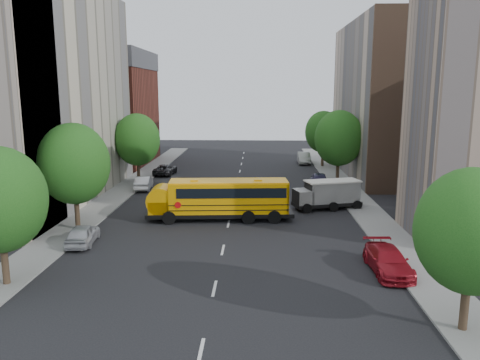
# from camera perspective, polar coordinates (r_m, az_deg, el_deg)

# --- Properties ---
(ground) EXTENTS (120.00, 120.00, 0.00)m
(ground) POSITION_cam_1_polar(r_m,az_deg,el_deg) (38.19, -1.24, -4.54)
(ground) COLOR black
(ground) RESTS_ON ground
(sidewalk_left) EXTENTS (3.00, 80.00, 0.12)m
(sidewalk_left) POSITION_cam_1_polar(r_m,az_deg,el_deg) (45.07, -15.63, -2.47)
(sidewalk_left) COLOR slate
(sidewalk_left) RESTS_ON ground
(sidewalk_right) EXTENTS (3.00, 80.00, 0.12)m
(sidewalk_right) POSITION_cam_1_polar(r_m,az_deg,el_deg) (43.96, 14.31, -2.74)
(sidewalk_right) COLOR slate
(sidewalk_right) RESTS_ON ground
(lane_markings) EXTENTS (0.15, 64.00, 0.01)m
(lane_markings) POSITION_cam_1_polar(r_m,az_deg,el_deg) (47.89, -0.55, -1.36)
(lane_markings) COLOR silver
(lane_markings) RESTS_ON ground
(building_left_cream) EXTENTS (10.00, 26.00, 20.00)m
(building_left_cream) POSITION_cam_1_polar(r_m,az_deg,el_deg) (47.27, -23.52, 9.81)
(building_left_cream) COLOR beige
(building_left_cream) RESTS_ON ground
(building_left_redbrick) EXTENTS (10.00, 15.00, 13.00)m
(building_left_redbrick) POSITION_cam_1_polar(r_m,az_deg,el_deg) (67.92, -15.31, 7.41)
(building_left_redbrick) COLOR maroon
(building_left_redbrick) RESTS_ON ground
(building_right_far) EXTENTS (10.00, 22.00, 18.00)m
(building_right_far) POSITION_cam_1_polar(r_m,az_deg,el_deg) (58.93, 17.92, 9.23)
(building_right_far) COLOR #C4AD98
(building_right_far) RESTS_ON ground
(building_right_sidewall) EXTENTS (10.10, 0.30, 18.00)m
(building_right_sidewall) POSITION_cam_1_polar(r_m,az_deg,el_deg) (48.43, 21.44, 8.77)
(building_right_sidewall) COLOR brown
(building_right_sidewall) RESTS_ON ground
(street_tree_1) EXTENTS (5.12, 5.12, 7.90)m
(street_tree_1) POSITION_cam_1_polar(r_m,az_deg,el_deg) (35.68, -19.59, 1.87)
(street_tree_1) COLOR #38281C
(street_tree_1) RESTS_ON ground
(street_tree_2) EXTENTS (4.99, 4.99, 7.71)m
(street_tree_2) POSITION_cam_1_polar(r_m,az_deg,el_deg) (52.70, -12.43, 4.82)
(street_tree_2) COLOR #38281C
(street_tree_2) RESTS_ON ground
(street_tree_3) EXTENTS (4.61, 4.61, 7.11)m
(street_tree_3) POSITION_cam_1_polar(r_m,az_deg,el_deg) (21.50, 26.41, -5.63)
(street_tree_3) COLOR #38281C
(street_tree_3) RESTS_ON ground
(street_tree_4) EXTENTS (5.25, 5.25, 8.10)m
(street_tree_4) POSITION_cam_1_polar(r_m,az_deg,el_deg) (51.77, 11.96, 5.01)
(street_tree_4) COLOR #38281C
(street_tree_4) RESTS_ON ground
(street_tree_5) EXTENTS (4.86, 4.86, 7.51)m
(street_tree_5) POSITION_cam_1_polar(r_m,az_deg,el_deg) (63.61, 10.12, 5.79)
(street_tree_5) COLOR #38281C
(street_tree_5) RESTS_ON ground
(school_bus) EXTENTS (11.73, 3.52, 3.26)m
(school_bus) POSITION_cam_1_polar(r_m,az_deg,el_deg) (37.04, -2.62, -2.12)
(school_bus) COLOR black
(school_bus) RESTS_ON ground
(safari_truck) EXTENTS (6.16, 3.58, 2.50)m
(safari_truck) POSITION_cam_1_polar(r_m,az_deg,el_deg) (41.20, 10.62, -1.69)
(safari_truck) COLOR black
(safari_truck) RESTS_ON ground
(parked_car_0) EXTENTS (2.04, 4.20, 1.38)m
(parked_car_0) POSITION_cam_1_polar(r_m,az_deg,el_deg) (33.16, -18.63, -6.28)
(parked_car_0) COLOR #A9ABB0
(parked_car_0) RESTS_ON ground
(parked_car_1) EXTENTS (1.89, 4.37, 1.40)m
(parked_car_1) POSITION_cam_1_polar(r_m,az_deg,el_deg) (49.65, -11.66, -0.33)
(parked_car_1) COLOR silver
(parked_car_1) RESTS_ON ground
(parked_car_2) EXTENTS (2.43, 4.80, 1.30)m
(parked_car_2) POSITION_cam_1_polar(r_m,az_deg,el_deg) (57.78, -9.10, 1.27)
(parked_car_2) COLOR black
(parked_car_2) RESTS_ON ground
(parked_car_3) EXTENTS (2.13, 4.90, 1.40)m
(parked_car_3) POSITION_cam_1_polar(r_m,az_deg,el_deg) (28.03, 17.58, -9.33)
(parked_car_3) COLOR maroon
(parked_car_3) RESTS_ON ground
(parked_car_4) EXTENTS (2.12, 4.62, 1.54)m
(parked_car_4) POSITION_cam_1_polar(r_m,az_deg,el_deg) (50.08, 9.67, -0.08)
(parked_car_4) COLOR #332E51
(parked_car_4) RESTS_ON ground
(parked_car_5) EXTENTS (1.73, 4.80, 1.57)m
(parked_car_5) POSITION_cam_1_polar(r_m,az_deg,el_deg) (66.53, 7.80, 2.68)
(parked_car_5) COLOR #A1A29D
(parked_car_5) RESTS_ON ground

